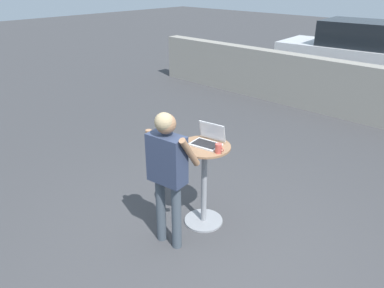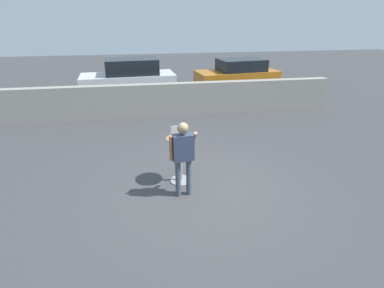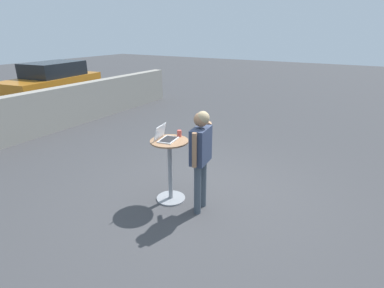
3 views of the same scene
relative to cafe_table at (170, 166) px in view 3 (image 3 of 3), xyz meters
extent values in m
plane|color=#3D3D3F|center=(0.39, -0.46, -0.62)|extent=(50.00, 50.00, 0.00)
cube|color=gray|center=(0.39, 5.01, -0.02)|extent=(12.25, 0.35, 1.20)
cylinder|color=gray|center=(0.00, 0.00, -0.61)|extent=(0.49, 0.49, 0.03)
cylinder|color=gray|center=(0.00, 0.00, -0.09)|extent=(0.07, 0.07, 1.02)
cylinder|color=#8C6647|center=(0.00, 0.00, 0.43)|extent=(0.62, 0.62, 0.02)
cube|color=silver|center=(0.00, 0.02, 0.46)|extent=(0.38, 0.29, 0.02)
cube|color=black|center=(0.00, 0.02, 0.46)|extent=(0.33, 0.23, 0.00)
cube|color=silver|center=(-0.02, 0.16, 0.57)|extent=(0.35, 0.11, 0.22)
cube|color=white|center=(-0.02, 0.15, 0.57)|extent=(0.32, 0.09, 0.20)
cylinder|color=#C14C42|center=(0.24, -0.04, 0.50)|extent=(0.07, 0.07, 0.11)
torus|color=#C14C42|center=(0.29, -0.04, 0.50)|extent=(0.05, 0.01, 0.05)
cylinder|color=#424C56|center=(-0.13, -0.60, -0.21)|extent=(0.11, 0.11, 0.83)
cylinder|color=#424C56|center=(0.09, -0.57, -0.21)|extent=(0.11, 0.11, 0.83)
cube|color=#2D3851|center=(-0.02, -0.58, 0.48)|extent=(0.44, 0.26, 0.55)
sphere|color=#936B4C|center=(-0.02, -0.58, 0.88)|extent=(0.22, 0.22, 0.22)
sphere|color=#9E8966|center=(-0.02, -0.61, 0.91)|extent=(0.20, 0.20, 0.20)
cylinder|color=#936B4C|center=(-0.26, -0.61, 0.49)|extent=(0.07, 0.07, 0.52)
cylinder|color=#936B4C|center=(0.21, -0.48, 0.60)|extent=(0.11, 0.32, 0.40)
cube|color=#B76B19|center=(3.97, 8.50, 0.00)|extent=(4.20, 2.21, 0.68)
cube|color=black|center=(4.17, 8.53, 0.62)|extent=(2.38, 1.78, 0.56)
cylinder|color=black|center=(2.84, 7.54, -0.31)|extent=(0.65, 0.30, 0.63)
cylinder|color=black|center=(2.63, 9.14, -0.31)|extent=(0.65, 0.30, 0.63)
cylinder|color=black|center=(5.31, 7.86, -0.31)|extent=(0.65, 0.30, 0.63)
cylinder|color=black|center=(5.10, 9.47, -0.31)|extent=(0.65, 0.30, 0.63)
camera|label=1|loc=(2.61, -2.98, 2.27)|focal=35.00mm
camera|label=2|loc=(-0.75, -5.95, 2.90)|focal=28.00mm
camera|label=3|loc=(-3.68, -2.58, 2.09)|focal=28.00mm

